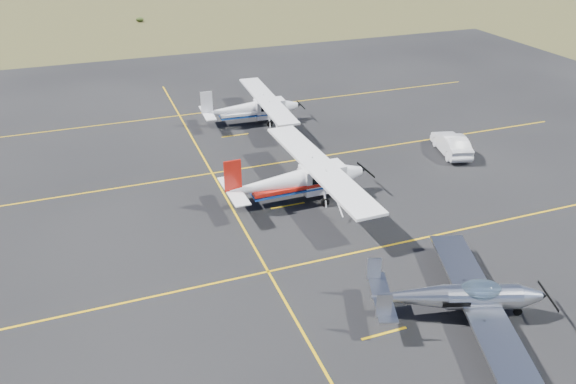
{
  "coord_description": "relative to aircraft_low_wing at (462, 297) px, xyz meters",
  "views": [
    {
      "loc": [
        -12.44,
        -18.09,
        15.36
      ],
      "look_at": [
        -3.47,
        6.21,
        1.6
      ],
      "focal_mm": 35.0,
      "sensor_mm": 36.0,
      "label": 1
    }
  ],
  "objects": [
    {
      "name": "aircraft_cessna",
      "position": [
        -2.59,
        11.53,
        0.37
      ],
      "size": [
        7.35,
        12.28,
        3.12
      ],
      "rotation": [
        0.0,
        0.0,
        0.02
      ],
      "color": "white",
      "rests_on": "apron"
    },
    {
      "name": "ground",
      "position": [
        -0.37,
        3.64,
        -1.01
      ],
      "size": [
        1600.0,
        1600.0,
        0.0
      ],
      "primitive_type": "plane",
      "color": "#383D1C",
      "rests_on": "ground"
    },
    {
      "name": "apron",
      "position": [
        -0.37,
        10.64,
        -1.01
      ],
      "size": [
        72.0,
        72.0,
        0.02
      ],
      "primitive_type": "cube",
      "color": "black",
      "rests_on": "ground"
    },
    {
      "name": "aircraft_low_wing",
      "position": [
        0.0,
        0.0,
        0.0
      ],
      "size": [
        7.13,
        9.63,
        2.11
      ],
      "rotation": [
        0.0,
        0.0,
        -0.33
      ],
      "color": "silver",
      "rests_on": "apron"
    },
    {
      "name": "aircraft_plain",
      "position": [
        -1.44,
        24.03,
        0.24
      ],
      "size": [
        6.66,
        11.13,
        2.82
      ],
      "rotation": [
        0.0,
        0.0,
        -0.04
      ],
      "color": "white",
      "rests_on": "apron"
    },
    {
      "name": "sedan",
      "position": [
        9.33,
        14.11,
        -0.31
      ],
      "size": [
        2.4,
        4.39,
        1.37
      ],
      "primitive_type": "imported",
      "rotation": [
        0.0,
        0.0,
        2.9
      ],
      "color": "silver",
      "rests_on": "apron"
    }
  ]
}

